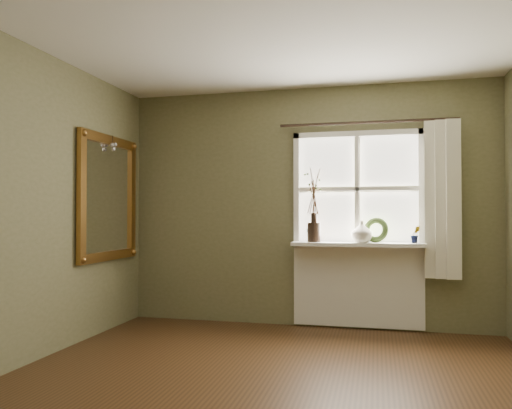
{
  "coord_description": "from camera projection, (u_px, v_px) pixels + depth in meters",
  "views": [
    {
      "loc": [
        0.75,
        -3.17,
        1.22
      ],
      "look_at": [
        -0.4,
        1.55,
        1.31
      ],
      "focal_mm": 35.0,
      "sensor_mm": 36.0,
      "label": 1
    }
  ],
  "objects": [
    {
      "name": "floor",
      "position": [
        259.0,
        401.0,
        3.24
      ],
      "size": [
        4.5,
        4.5,
        0.0
      ],
      "primitive_type": "plane",
      "color": "#3F2713",
      "rests_on": "ground"
    },
    {
      "name": "ceiling",
      "position": [
        259.0,
        4.0,
        3.29
      ],
      "size": [
        4.5,
        4.5,
        0.0
      ],
      "primitive_type": "plane",
      "color": "silver",
      "rests_on": "ground"
    },
    {
      "name": "wall_back",
      "position": [
        307.0,
        206.0,
        5.5
      ],
      "size": [
        4.0,
        0.1,
        2.6
      ],
      "primitive_type": "cube",
      "color": "#6B6946",
      "rests_on": "ground"
    },
    {
      "name": "wall_front",
      "position": [
        3.0,
        173.0,
        1.03
      ],
      "size": [
        4.0,
        0.1,
        2.6
      ],
      "primitive_type": "cube",
      "color": "#6B6946",
      "rests_on": "ground"
    },
    {
      "name": "window_frame",
      "position": [
        357.0,
        189.0,
        5.3
      ],
      "size": [
        1.36,
        0.06,
        1.24
      ],
      "color": "white",
      "rests_on": "wall_back"
    },
    {
      "name": "window_sill",
      "position": [
        357.0,
        244.0,
        5.19
      ],
      "size": [
        1.36,
        0.26,
        0.04
      ],
      "primitive_type": "cube",
      "color": "white",
      "rests_on": "wall_back"
    },
    {
      "name": "window_apron",
      "position": [
        358.0,
        285.0,
        5.28
      ],
      "size": [
        1.36,
        0.04,
        0.88
      ],
      "primitive_type": "cube",
      "color": "white",
      "rests_on": "ground"
    },
    {
      "name": "dark_jug",
      "position": [
        314.0,
        232.0,
        5.29
      ],
      "size": [
        0.18,
        0.18,
        0.21
      ],
      "primitive_type": "cylinder",
      "rotation": [
        0.0,
        0.0,
        -0.4
      ],
      "color": "black",
      "rests_on": "window_sill"
    },
    {
      "name": "cream_vase",
      "position": [
        362.0,
        232.0,
        5.18
      ],
      "size": [
        0.25,
        0.25,
        0.23
      ],
      "primitive_type": "imported",
      "rotation": [
        0.0,
        0.0,
        -0.19
      ],
      "color": "beige",
      "rests_on": "window_sill"
    },
    {
      "name": "wreath",
      "position": [
        376.0,
        233.0,
        5.18
      ],
      "size": [
        0.29,
        0.2,
        0.27
      ],
      "primitive_type": "torus",
      "rotation": [
        1.36,
        0.0,
        -0.34
      ],
      "color": "#374C21",
      "rests_on": "window_sill"
    },
    {
      "name": "potted_plant_left",
      "position": [
        310.0,
        234.0,
        5.3
      ],
      "size": [
        0.09,
        0.06,
        0.16
      ],
      "primitive_type": "imported",
      "rotation": [
        0.0,
        0.0,
        -0.1
      ],
      "color": "#374C21",
      "rests_on": "window_sill"
    },
    {
      "name": "potted_plant_right",
      "position": [
        415.0,
        234.0,
        5.05
      ],
      "size": [
        0.12,
        0.1,
        0.18
      ],
      "primitive_type": "imported",
      "rotation": [
        0.0,
        0.0,
        0.29
      ],
      "color": "#374C21",
      "rests_on": "window_sill"
    },
    {
      "name": "curtain",
      "position": [
        442.0,
        199.0,
        5.01
      ],
      "size": [
        0.36,
        0.12,
        1.59
      ],
      "primitive_type": "cube",
      "color": "silver",
      "rests_on": "wall_back"
    },
    {
      "name": "curtain_rod",
      "position": [
        366.0,
        122.0,
        5.23
      ],
      "size": [
        1.84,
        0.03,
        0.03
      ],
      "primitive_type": "cylinder",
      "rotation": [
        0.0,
        1.57,
        0.0
      ],
      "color": "black",
      "rests_on": "wall_back"
    },
    {
      "name": "gilt_mirror",
      "position": [
        109.0,
        198.0,
        5.18
      ],
      "size": [
        0.1,
        1.09,
        1.3
      ],
      "color": "white",
      "rests_on": "wall_left"
    }
  ]
}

